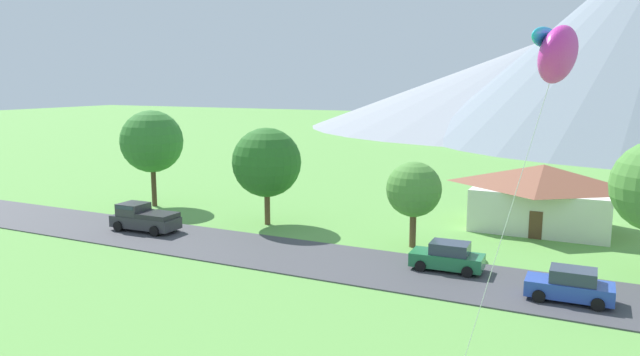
# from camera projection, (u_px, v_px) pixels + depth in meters

# --- Properties ---
(road_strip) EXTENTS (160.00, 7.00, 0.08)m
(road_strip) POSITION_uv_depth(u_px,v_px,m) (422.00, 274.00, 34.30)
(road_strip) COLOR #424247
(road_strip) RESTS_ON ground
(mountain_central_ridge) EXTENTS (109.56, 109.56, 20.37)m
(mountain_central_ridge) POSITION_uv_depth(u_px,v_px,m) (539.00, 85.00, 142.93)
(mountain_central_ridge) COLOR #8E939E
(mountain_central_ridge) RESTS_ON ground
(house_leftmost) EXTENTS (10.47, 7.66, 4.89)m
(house_leftmost) POSITION_uv_depth(u_px,v_px,m) (542.00, 195.00, 44.88)
(house_leftmost) COLOR silver
(house_leftmost) RESTS_ON ground
(tree_left_of_center) EXTENTS (5.49, 5.49, 8.57)m
(tree_left_of_center) POSITION_uv_depth(u_px,v_px,m) (152.00, 142.00, 52.33)
(tree_left_of_center) COLOR #4C3823
(tree_left_of_center) RESTS_ON ground
(tree_center) EXTENTS (3.70, 3.70, 5.82)m
(tree_center) POSITION_uv_depth(u_px,v_px,m) (414.00, 190.00, 39.49)
(tree_center) COLOR brown
(tree_center) RESTS_ON ground
(tree_right_of_center) EXTENTS (5.35, 5.35, 7.58)m
(tree_right_of_center) POSITION_uv_depth(u_px,v_px,m) (267.00, 162.00, 45.64)
(tree_right_of_center) COLOR brown
(tree_right_of_center) RESTS_ON ground
(parked_car_blue_west_end) EXTENTS (4.24, 2.15, 1.68)m
(parked_car_blue_west_end) POSITION_uv_depth(u_px,v_px,m) (570.00, 286.00, 29.99)
(parked_car_blue_west_end) COLOR #2847A8
(parked_car_blue_west_end) RESTS_ON road_strip
(parked_car_green_mid_west) EXTENTS (4.27, 2.22, 1.68)m
(parked_car_green_mid_west) POSITION_uv_depth(u_px,v_px,m) (448.00, 257.00, 34.88)
(parked_car_green_mid_west) COLOR #237042
(parked_car_green_mid_west) RESTS_ON road_strip
(pickup_truck_charcoal_west_side) EXTENTS (5.25, 2.43, 1.99)m
(pickup_truck_charcoal_west_side) POSITION_uv_depth(u_px,v_px,m) (144.00, 218.00, 44.06)
(pickup_truck_charcoal_west_side) COLOR #333338
(pickup_truck_charcoal_west_side) RESTS_ON road_strip
(kite_flyer_with_kite) EXTENTS (3.40, 3.18, 12.80)m
(kite_flyer_with_kite) POSITION_uv_depth(u_px,v_px,m) (554.00, 62.00, 17.49)
(kite_flyer_with_kite) COLOR #70604C
(kite_flyer_with_kite) RESTS_ON ground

